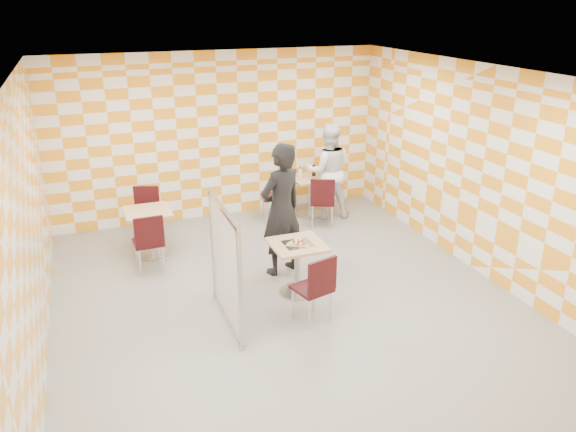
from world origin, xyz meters
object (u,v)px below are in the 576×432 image
object	(u,v)px
chair_second_side	(279,192)
soda_bottle	(314,170)
partition	(226,265)
sport_bottle	(300,172)
chair_second_front	(322,198)
man_dark	(281,210)
main_table	(297,260)
second_table	(310,189)
man_white	(328,171)
chair_empty_far	(146,210)
empty_table	(149,225)
chair_empty_near	(149,239)
chair_main_front	(317,285)

from	to	relation	value
chair_second_side	soda_bottle	distance (m)	0.78
partition	sport_bottle	bearing A→B (deg)	54.81
chair_second_front	sport_bottle	bearing A→B (deg)	101.95
man_dark	chair_second_side	bearing A→B (deg)	-130.14
man_dark	main_table	bearing A→B (deg)	66.45
second_table	man_white	xyz separation A→B (m)	(0.28, -0.15, 0.37)
second_table	man_dark	xyz separation A→B (m)	(-1.29, -1.99, 0.47)
partition	main_table	bearing A→B (deg)	19.53
chair_empty_far	man_dark	world-z (taller)	man_dark
chair_second_side	sport_bottle	distance (m)	0.54
second_table	partition	xyz separation A→B (m)	(-2.41, -3.09, 0.28)
second_table	sport_bottle	world-z (taller)	sport_bottle
empty_table	chair_second_side	distance (m)	2.52
man_dark	sport_bottle	size ratio (longest dim) A/B	9.83
man_dark	sport_bottle	world-z (taller)	man_dark
man_dark	chair_empty_near	bearing A→B (deg)	-40.84
chair_empty_near	chair_main_front	bearing A→B (deg)	-50.83
chair_empty_near	soda_bottle	distance (m)	3.52
second_table	man_dark	bearing A→B (deg)	-122.93
sport_bottle	main_table	bearing A→B (deg)	-112.26
chair_second_side	sport_bottle	world-z (taller)	sport_bottle
main_table	partition	xyz separation A→B (m)	(-1.09, -0.39, 0.28)
chair_second_front	chair_second_side	size ratio (longest dim) A/B	1.00
partition	man_dark	distance (m)	1.57
main_table	empty_table	size ratio (longest dim) A/B	1.00
sport_bottle	empty_table	bearing A→B (deg)	-164.45
chair_empty_near	soda_bottle	bearing A→B (deg)	23.73
main_table	second_table	xyz separation A→B (m)	(1.31, 2.70, 0.00)
second_table	chair_second_side	distance (m)	0.63
chair_empty_near	man_white	size ratio (longest dim) A/B	0.53
chair_second_side	man_dark	world-z (taller)	man_dark
empty_table	chair_empty_near	bearing A→B (deg)	-97.41
chair_main_front	chair_empty_near	world-z (taller)	same
man_dark	sport_bottle	bearing A→B (deg)	-139.94
man_white	second_table	bearing A→B (deg)	-14.17
empty_table	man_dark	world-z (taller)	man_dark
man_white	sport_bottle	size ratio (longest dim) A/B	8.79
empty_table	sport_bottle	size ratio (longest dim) A/B	3.75
chair_second_front	chair_empty_near	distance (m)	3.18
chair_main_front	man_white	distance (m)	3.75
chair_main_front	chair_second_side	size ratio (longest dim) A/B	1.00
main_table	man_dark	bearing A→B (deg)	88.14
empty_table	man_white	size ratio (longest dim) A/B	0.43
man_dark	soda_bottle	distance (m)	2.47
second_table	chair_empty_near	bearing A→B (deg)	-156.51
chair_second_side	chair_empty_far	xyz separation A→B (m)	(-2.38, -0.12, 0.00)
man_dark	chair_empty_far	bearing A→B (deg)	-69.18
chair_second_front	man_dark	world-z (taller)	man_dark
main_table	chair_empty_near	bearing A→B (deg)	143.48
chair_empty_near	partition	size ratio (longest dim) A/B	0.60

